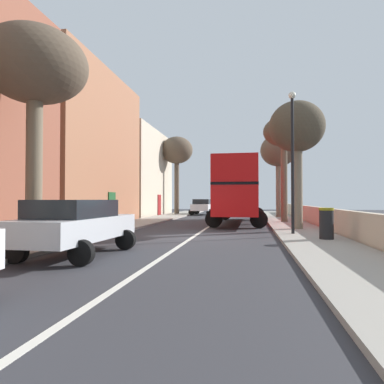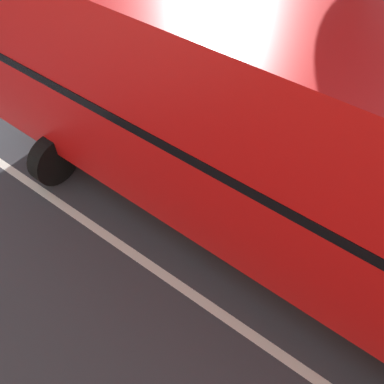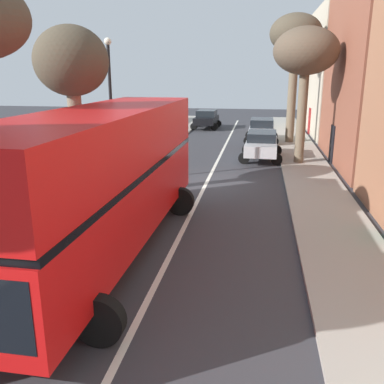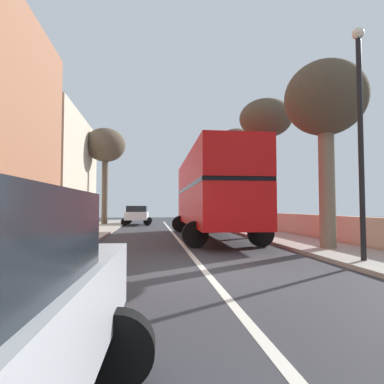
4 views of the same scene
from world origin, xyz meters
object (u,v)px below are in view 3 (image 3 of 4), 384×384
object	(u,v)px
parked_car_black_right_1	(206,118)
street_tree_left_4	(296,38)
parked_car_silver_left_0	(262,144)
lamppost_right	(111,100)
street_tree_left_0	(306,54)
street_tree_left_6	(294,54)
street_tree_right_3	(72,66)
parked_car_white_left_2	(262,129)
litter_bin_right	(108,158)
double_decker_bus	(104,175)

from	to	relation	value
parked_car_black_right_1	street_tree_left_4	xyz separation A→B (m)	(-7.01, 7.44, 6.32)
parked_car_silver_left_0	lamppost_right	world-z (taller)	lamppost_right
street_tree_left_0	street_tree_left_6	bearing A→B (deg)	-91.68
parked_car_silver_left_0	street_tree_right_3	size ratio (longest dim) A/B	0.70
street_tree_left_0	parked_car_silver_left_0	bearing A→B (deg)	-27.35
parked_car_white_left_2	parked_car_silver_left_0	bearing A→B (deg)	90.01
parked_car_white_left_2	street_tree_right_3	size ratio (longest dim) A/B	0.67
street_tree_left_6	litter_bin_right	size ratio (longest dim) A/B	6.59
parked_car_silver_left_0	parked_car_white_left_2	bearing A→B (deg)	-89.99
parked_car_white_left_2	street_tree_left_6	bearing A→B (deg)	-105.76
parked_car_black_right_1	parked_car_white_left_2	size ratio (longest dim) A/B	0.93
double_decker_bus	street_tree_left_4	world-z (taller)	street_tree_left_4
litter_bin_right	street_tree_left_6	bearing A→B (deg)	-117.36
lamppost_right	litter_bin_right	distance (m)	3.79
double_decker_bus	street_tree_right_3	world-z (taller)	street_tree_right_3
street_tree_right_3	litter_bin_right	world-z (taller)	street_tree_right_3
street_tree_right_3	street_tree_left_6	world-z (taller)	street_tree_left_6
parked_car_white_left_2	street_tree_left_4	size ratio (longest dim) A/B	0.51
street_tree_left_6	litter_bin_right	xyz separation A→B (m)	(10.37, 20.04, -5.85)
street_tree_left_4	street_tree_left_0	bearing A→B (deg)	90.57
street_tree_left_0	litter_bin_right	size ratio (longest dim) A/B	6.04
street_tree_left_6	litter_bin_right	world-z (taller)	street_tree_left_6
double_decker_bus	street_tree_left_6	xyz separation A→B (m)	(-6.77, -30.01, 4.22)
street_tree_left_4	litter_bin_right	distance (m)	15.99
parked_car_silver_left_0	parked_car_black_right_1	distance (m)	14.55
parked_car_white_left_2	lamppost_right	distance (m)	14.85
litter_bin_right	double_decker_bus	bearing A→B (deg)	109.85
parked_car_white_left_2	street_tree_left_0	bearing A→B (deg)	105.66
street_tree_left_0	street_tree_left_4	world-z (taller)	street_tree_left_4
parked_car_white_left_2	street_tree_left_0	world-z (taller)	street_tree_left_0
parked_car_white_left_2	street_tree_left_0	distance (m)	9.18
parked_car_silver_left_0	parked_car_black_right_1	size ratio (longest dim) A/B	1.11
litter_bin_right	parked_car_black_right_1	bearing A→B (deg)	-98.74
parked_car_silver_left_0	litter_bin_right	world-z (taller)	parked_car_silver_left_0
parked_car_silver_left_0	parked_car_white_left_2	size ratio (longest dim) A/B	1.04
double_decker_bus	lamppost_right	distance (m)	8.54
parked_car_white_left_2	lamppost_right	world-z (taller)	lamppost_right
litter_bin_right	street_tree_right_3	bearing A→B (deg)	95.79
parked_car_silver_left_0	lamppost_right	size ratio (longest dim) A/B	0.73
parked_car_black_right_1	lamppost_right	xyz separation A→B (m)	(1.80, 20.20, 2.87)
parked_car_white_left_2	litter_bin_right	distance (m)	13.43
street_tree_left_6	litter_bin_right	distance (m)	23.31
street_tree_left_6	street_tree_right_3	bearing A→B (deg)	68.11
lamppost_right	litter_bin_right	world-z (taller)	lamppost_right
parked_car_black_right_1	street_tree_right_3	xyz separation A→B (m)	(2.33, 22.84, 4.28)
parked_car_silver_left_0	parked_car_white_left_2	distance (m)	6.36
double_decker_bus	street_tree_left_4	bearing A→B (deg)	-106.66
parked_car_silver_left_0	parked_car_black_right_1	world-z (taller)	parked_car_black_right_1
lamppost_right	street_tree_left_0	bearing A→B (deg)	-148.45
double_decker_bus	parked_car_silver_left_0	distance (m)	15.20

